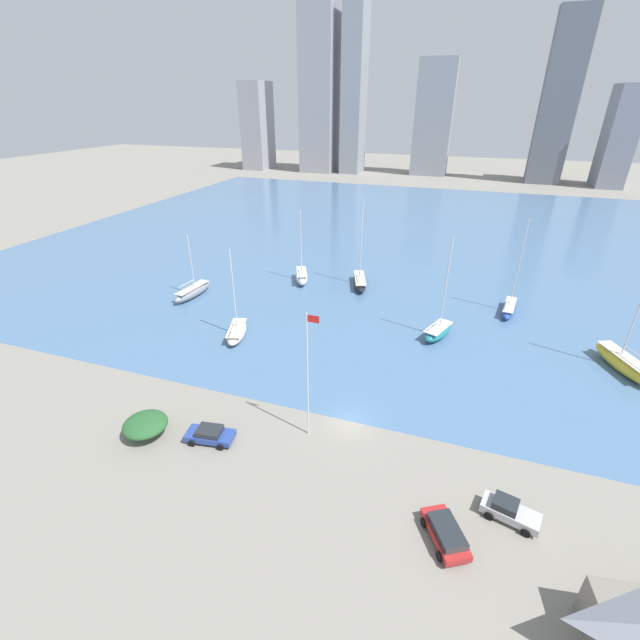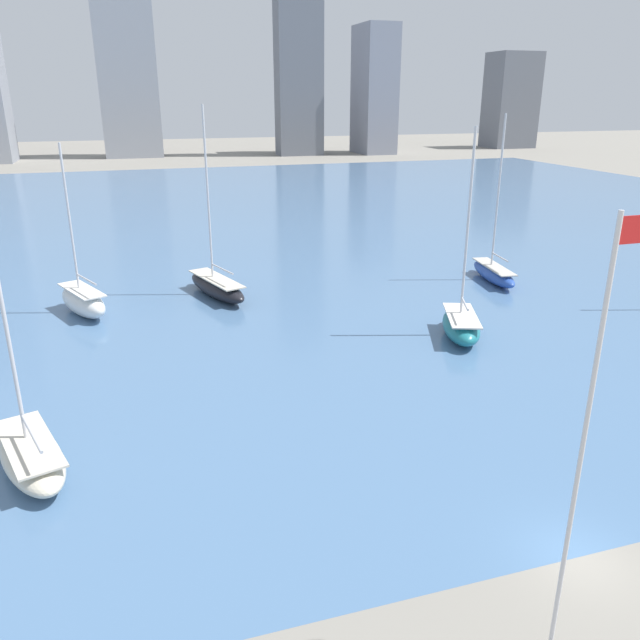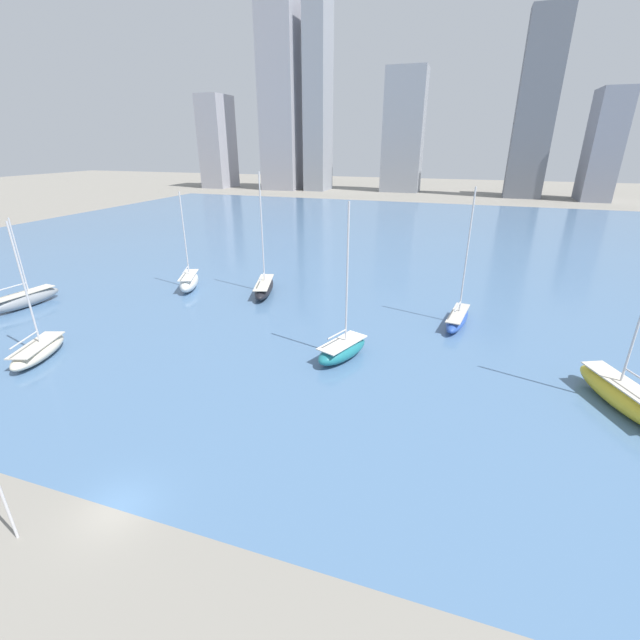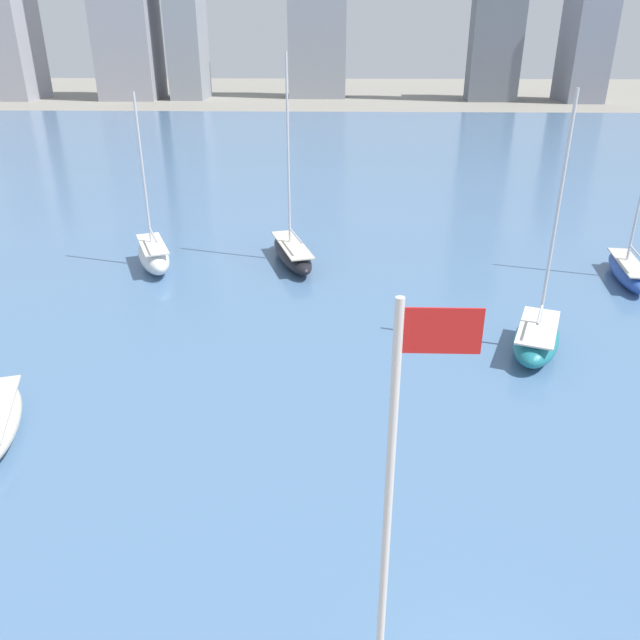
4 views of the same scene
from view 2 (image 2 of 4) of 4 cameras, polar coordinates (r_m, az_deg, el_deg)
The scene contains 9 objects.
ground_plane at distance 26.78m, azimuth 22.48°, elevation -19.42°, with size 500.00×500.00×0.00m, color gray.
harbor_water at distance 88.02m, azimuth -7.34°, elevation 8.99°, with size 180.00×140.00×0.00m.
flag_pole at distance 18.86m, azimuth 23.06°, elevation -10.20°, with size 1.24×0.14×13.71m.
distant_city_skyline at distance 184.88m, azimuth -18.78°, elevation 22.25°, with size 213.63×22.50×74.53m.
sailboat_black at distance 54.20m, azimuth -9.43°, elevation 3.10°, with size 4.85×9.36×15.68m.
sailboat_white at distance 52.38m, azimuth -20.85°, elevation 1.67°, with size 4.75×7.23×13.10m.
sailboat_blue at distance 60.10m, azimuth 15.58°, elevation 4.25°, with size 3.05×8.31×14.89m.
sailboat_cream at distance 32.01m, azimuth -24.92°, elevation -11.05°, with size 4.59×7.67×12.82m.
sailboat_teal at distance 45.38m, azimuth 12.77°, elevation -0.40°, with size 4.68×6.99×14.47m.
Camera 2 is at (-14.84, -15.22, 16.29)m, focal length 35.00 mm.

